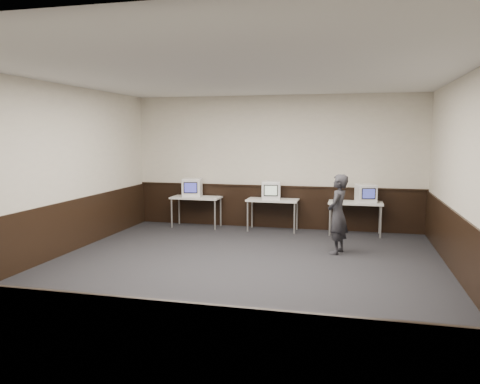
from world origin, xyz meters
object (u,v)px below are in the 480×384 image
Objects in this scene: desk_left at (196,200)px; desk_right at (355,205)px; emac_center at (271,190)px; emac_right at (366,193)px; person at (338,214)px; emac_left at (192,187)px; desk_center at (273,202)px.

desk_right is at bearing 0.00° from desk_left.
emac_center reaches higher than emac_right.
desk_right is 0.79× the size of person.
emac_left reaches higher than emac_center.
desk_left and desk_center have the same top height.
person is at bearing -121.69° from emac_right.
emac_left reaches higher than emac_right.
emac_left is (-2.01, 0.02, 0.30)m from desk_center.
emac_right is 1.92m from person.
emac_center is at bearing -122.74° from person.
person is (-0.55, -1.82, -0.19)m from emac_right.
emac_right is (4.02, -0.02, 0.28)m from desk_left.
emac_right is (0.22, -0.02, 0.28)m from desk_right.
desk_right is (3.80, 0.00, 0.00)m from desk_left.
emac_left is 1.98m from emac_center.
emac_right is 0.34× the size of person.
emac_center reaches higher than desk_left.
desk_center is 0.79× the size of person.
desk_center is at bearing 0.00° from desk_left.
emac_right is at bearing -7.68° from emac_center.
person is (1.57, -1.84, 0.08)m from desk_center.
desk_center is 2.03m from emac_left.
desk_center is at bearing 180.00° from desk_right.
person is at bearing -56.61° from emac_center.
emac_center is 0.34× the size of person.
person reaches higher than emac_right.
emac_left is 1.04× the size of emac_right.
person reaches higher than emac_center.
emac_left is at bearing 179.73° from desk_right.
desk_right is 2.32× the size of emac_right.
emac_center reaches higher than desk_right.
desk_right is at bearing -7.18° from emac_center.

